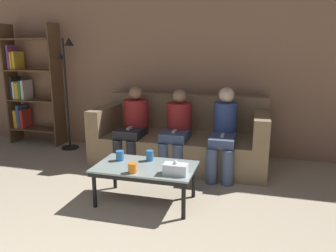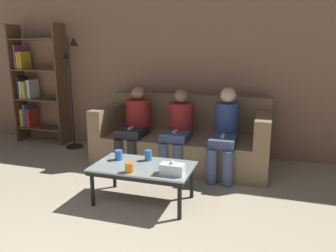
{
  "view_description": "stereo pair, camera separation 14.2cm",
  "coord_description": "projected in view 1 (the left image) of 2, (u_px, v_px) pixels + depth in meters",
  "views": [
    {
      "loc": [
        0.95,
        -0.55,
        1.49
      ],
      "look_at": [
        0.0,
        2.93,
        0.66
      ],
      "focal_mm": 35.0,
      "sensor_mm": 36.0,
      "label": 1
    },
    {
      "loc": [
        1.09,
        -0.51,
        1.49
      ],
      "look_at": [
        0.0,
        2.93,
        0.66
      ],
      "focal_mm": 35.0,
      "sensor_mm": 36.0,
      "label": 2
    }
  ],
  "objects": [
    {
      "name": "wall_back",
      "position": [
        190.0,
        64.0,
        4.7
      ],
      "size": [
        12.0,
        0.06,
        2.6
      ],
      "color": "#9E755B",
      "rests_on": "ground_plane"
    },
    {
      "name": "couch",
      "position": [
        181.0,
        140.0,
        4.41
      ],
      "size": [
        2.24,
        0.98,
        0.89
      ],
      "color": "#897051",
      "rests_on": "ground_plane"
    },
    {
      "name": "coffee_table",
      "position": [
        145.0,
        170.0,
        3.23
      ],
      "size": [
        0.98,
        0.57,
        0.38
      ],
      "color": "#8C9E99",
      "rests_on": "ground_plane"
    },
    {
      "name": "cup_near_left",
      "position": [
        120.0,
        156.0,
        3.37
      ],
      "size": [
        0.08,
        0.08,
        0.1
      ],
      "color": "#3372BF",
      "rests_on": "coffee_table"
    },
    {
      "name": "cup_near_right",
      "position": [
        132.0,
        168.0,
        3.03
      ],
      "size": [
        0.08,
        0.08,
        0.09
      ],
      "color": "orange",
      "rests_on": "coffee_table"
    },
    {
      "name": "cup_far_center",
      "position": [
        150.0,
        156.0,
        3.36
      ],
      "size": [
        0.07,
        0.07,
        0.11
      ],
      "color": "#3372BF",
      "rests_on": "coffee_table"
    },
    {
      "name": "tissue_box",
      "position": [
        175.0,
        169.0,
        2.99
      ],
      "size": [
        0.22,
        0.12,
        0.13
      ],
      "color": "silver",
      "rests_on": "coffee_table"
    },
    {
      "name": "bookshelf",
      "position": [
        28.0,
        88.0,
        5.24
      ],
      "size": [
        0.87,
        0.32,
        1.89
      ],
      "color": "brown",
      "rests_on": "ground_plane"
    },
    {
      "name": "standing_lamp",
      "position": [
        67.0,
        82.0,
        4.88
      ],
      "size": [
        0.31,
        0.26,
        1.67
      ],
      "color": "black",
      "rests_on": "ground_plane"
    },
    {
      "name": "seated_person_left_end",
      "position": [
        133.0,
        124.0,
        4.29
      ],
      "size": [
        0.33,
        0.65,
        1.03
      ],
      "color": "#28282D",
      "rests_on": "ground_plane"
    },
    {
      "name": "seated_person_mid_left",
      "position": [
        177.0,
        128.0,
        4.14
      ],
      "size": [
        0.32,
        0.65,
        1.01
      ],
      "color": "#47567A",
      "rests_on": "ground_plane"
    },
    {
      "name": "seated_person_mid_right",
      "position": [
        224.0,
        130.0,
        3.96
      ],
      "size": [
        0.31,
        0.7,
        1.05
      ],
      "color": "#47567A",
      "rests_on": "ground_plane"
    }
  ]
}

